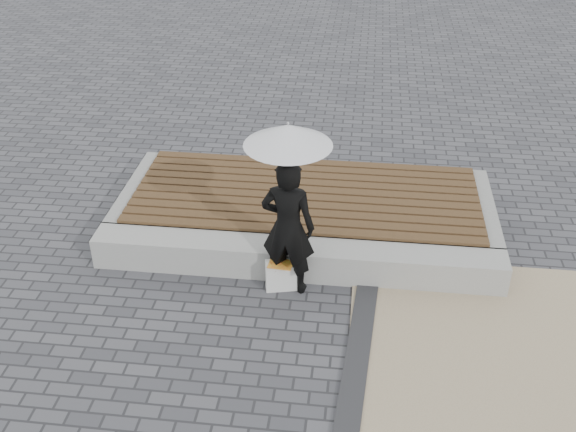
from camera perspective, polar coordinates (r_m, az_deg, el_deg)
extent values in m
plane|color=#48484D|center=(7.27, -0.71, -12.14)|extent=(80.00, 80.00, 0.00)
cube|color=#29292B|center=(6.88, 5.16, -15.38)|extent=(0.61, 5.20, 0.04)
cube|color=#9A9A95|center=(8.37, 0.69, -3.55)|extent=(5.00, 0.45, 0.40)
cube|color=gray|center=(9.37, 1.48, 0.69)|extent=(5.00, 2.00, 0.40)
imported|color=black|center=(7.75, 0.00, -0.94)|extent=(0.66, 0.48, 1.70)
cylinder|color=#A3A3A7|center=(7.47, 0.00, 2.63)|extent=(0.02, 0.02, 0.95)
cone|color=silver|center=(7.19, 0.00, 6.74)|extent=(0.95, 0.95, 0.23)
sphere|color=#A3A3A7|center=(7.14, 0.00, 7.69)|extent=(0.03, 0.03, 0.03)
cube|color=black|center=(8.07, -0.43, -2.37)|extent=(0.31, 0.12, 0.22)
cube|color=silver|center=(8.11, -0.57, -4.93)|extent=(0.39, 0.23, 0.38)
cube|color=#FA4526|center=(7.96, -0.62, -4.01)|extent=(0.29, 0.23, 0.01)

